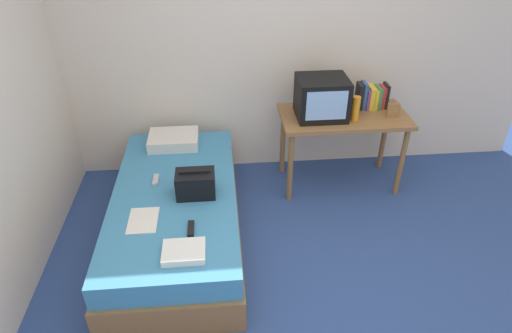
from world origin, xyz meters
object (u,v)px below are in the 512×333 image
pillow (174,140)px  bed (177,214)px  remote_silver (156,180)px  picture_frame (393,110)px  water_bottle (356,108)px  magazine (143,220)px  desk (343,124)px  tv (322,98)px  book_row (371,97)px  handbag (196,184)px  folded_towel (184,252)px  remote_dark (191,228)px

pillow → bed: bearing=-86.3°
bed → remote_silver: size_ratio=13.89×
picture_frame → pillow: 2.02m
water_bottle → magazine: 2.03m
desk → picture_frame: (0.41, -0.09, 0.16)m
desk → tv: (-0.23, -0.01, 0.28)m
book_row → remote_silver: bearing=-162.0°
water_bottle → handbag: bearing=-156.5°
bed → book_row: size_ratio=7.09×
picture_frame → folded_towel: 2.26m
water_bottle → remote_dark: size_ratio=1.42×
tv → folded_towel: 1.86m
pillow → remote_silver: bearing=-100.6°
folded_towel → pillow: bearing=96.3°
bed → book_row: book_row is taller
desk → picture_frame: 0.45m
bed → folded_towel: size_ratio=7.14×
magazine → folded_towel: folded_towel is taller
desk → remote_silver: bearing=-163.3°
desk → picture_frame: bearing=-12.2°
handbag → folded_towel: 0.67m
tv → remote_dark: 1.67m
remote_dark → pillow: bearing=99.2°
pillow → magazine: 1.10m
bed → pillow: 0.80m
remote_dark → folded_towel: 0.25m
book_row → remote_dark: 2.12m
picture_frame → pillow: (-1.99, 0.17, -0.30)m
magazine → folded_towel: 0.49m
tv → water_bottle: size_ratio=1.98×
remote_dark → book_row: bearing=37.6°
remote_dark → folded_towel: (-0.04, -0.25, 0.01)m
handbag → magazine: size_ratio=1.03×
desk → magazine: (-1.72, -1.01, -0.18)m
folded_towel → book_row: bearing=41.9°
book_row → magazine: 2.34m
book_row → folded_towel: size_ratio=1.01×
book_row → magazine: book_row is taller
bed → remote_dark: 0.56m
picture_frame → magazine: bearing=-156.7°
bed → book_row: 2.07m
bed → desk: bearing=23.5°
book_row → picture_frame: book_row is taller
desk → tv: 0.36m
tv → pillow: size_ratio=0.97×
picture_frame → magazine: size_ratio=0.46×
pillow → folded_towel: (0.16, -1.47, -0.03)m
handbag → pillow: bearing=105.7°
tv → remote_dark: bearing=-135.5°
picture_frame → desk: bearing=167.8°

